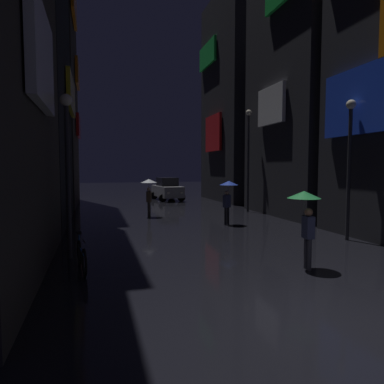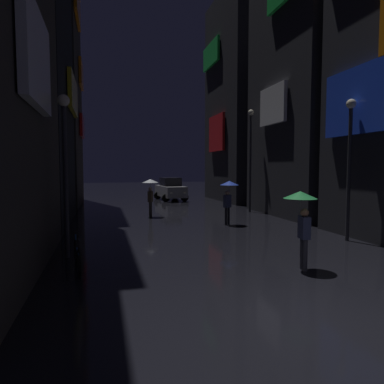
{
  "view_description": "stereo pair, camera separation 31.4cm",
  "coord_description": "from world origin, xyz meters",
  "px_view_note": "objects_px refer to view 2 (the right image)",
  "views": [
    {
      "loc": [
        -4.22,
        -5.09,
        2.75
      ],
      "look_at": [
        0.0,
        9.75,
        1.66
      ],
      "focal_mm": 32.0,
      "sensor_mm": 36.0,
      "label": 1
    },
    {
      "loc": [
        -3.92,
        -5.17,
        2.75
      ],
      "look_at": [
        0.0,
        9.75,
        1.66
      ],
      "focal_mm": 32.0,
      "sensor_mm": 36.0,
      "label": 2
    }
  ],
  "objects_px": {
    "streetlamp_right_near": "(350,152)",
    "pedestrian_midstreet_centre_blue": "(229,190)",
    "streetlamp_left_near": "(65,155)",
    "pedestrian_far_right_green": "(301,208)",
    "streetlamp_right_far": "(250,149)",
    "pedestrian_foreground_right_clear": "(150,187)",
    "bicycle_parked_at_storefront": "(78,256)",
    "car_distant": "(170,189)"
  },
  "relations": [
    {
      "from": "pedestrian_foreground_right_clear",
      "to": "streetlamp_right_near",
      "type": "height_order",
      "value": "streetlamp_right_near"
    },
    {
      "from": "pedestrian_far_right_green",
      "to": "bicycle_parked_at_storefront",
      "type": "height_order",
      "value": "pedestrian_far_right_green"
    },
    {
      "from": "streetlamp_right_far",
      "to": "streetlamp_left_near",
      "type": "distance_m",
      "value": 13.28
    },
    {
      "from": "pedestrian_far_right_green",
      "to": "streetlamp_left_near",
      "type": "relative_size",
      "value": 0.43
    },
    {
      "from": "streetlamp_right_far",
      "to": "pedestrian_midstreet_centre_blue",
      "type": "bearing_deg",
      "value": -125.6
    },
    {
      "from": "pedestrian_foreground_right_clear",
      "to": "streetlamp_right_far",
      "type": "bearing_deg",
      "value": 5.19
    },
    {
      "from": "pedestrian_midstreet_centre_blue",
      "to": "streetlamp_right_near",
      "type": "bearing_deg",
      "value": -56.59
    },
    {
      "from": "pedestrian_foreground_right_clear",
      "to": "bicycle_parked_at_storefront",
      "type": "height_order",
      "value": "pedestrian_foreground_right_clear"
    },
    {
      "from": "pedestrian_midstreet_centre_blue",
      "to": "streetlamp_left_near",
      "type": "bearing_deg",
      "value": -147.31
    },
    {
      "from": "bicycle_parked_at_storefront",
      "to": "car_distant",
      "type": "xyz_separation_m",
      "value": [
        6.28,
        18.97,
        0.54
      ]
    },
    {
      "from": "pedestrian_far_right_green",
      "to": "streetlamp_left_near",
      "type": "distance_m",
      "value": 7.05
    },
    {
      "from": "pedestrian_midstreet_centre_blue",
      "to": "streetlamp_right_far",
      "type": "xyz_separation_m",
      "value": [
        3.03,
        4.23,
        2.22
      ]
    },
    {
      "from": "pedestrian_midstreet_centre_blue",
      "to": "pedestrian_far_right_green",
      "type": "relative_size",
      "value": 1.0
    },
    {
      "from": "streetlamp_right_far",
      "to": "streetlamp_right_near",
      "type": "relative_size",
      "value": 1.2
    },
    {
      "from": "pedestrian_foreground_right_clear",
      "to": "pedestrian_far_right_green",
      "type": "distance_m",
      "value": 11.29
    },
    {
      "from": "pedestrian_foreground_right_clear",
      "to": "pedestrian_far_right_green",
      "type": "xyz_separation_m",
      "value": [
        2.59,
        -10.99,
        0.0
      ]
    },
    {
      "from": "pedestrian_foreground_right_clear",
      "to": "streetlamp_left_near",
      "type": "distance_m",
      "value": 9.04
    },
    {
      "from": "streetlamp_left_near",
      "to": "pedestrian_far_right_green",
      "type": "bearing_deg",
      "value": -24.51
    },
    {
      "from": "streetlamp_right_far",
      "to": "pedestrian_foreground_right_clear",
      "type": "bearing_deg",
      "value": -174.81
    },
    {
      "from": "car_distant",
      "to": "streetlamp_right_far",
      "type": "distance_m",
      "value": 9.9
    },
    {
      "from": "pedestrian_far_right_green",
      "to": "streetlamp_right_far",
      "type": "height_order",
      "value": "streetlamp_right_far"
    },
    {
      "from": "bicycle_parked_at_storefront",
      "to": "streetlamp_left_near",
      "type": "height_order",
      "value": "streetlamp_left_near"
    },
    {
      "from": "car_distant",
      "to": "streetlamp_left_near",
      "type": "bearing_deg",
      "value": -110.85
    },
    {
      "from": "pedestrian_far_right_green",
      "to": "streetlamp_right_far",
      "type": "relative_size",
      "value": 0.33
    },
    {
      "from": "pedestrian_midstreet_centre_blue",
      "to": "streetlamp_right_far",
      "type": "bearing_deg",
      "value": 54.4
    },
    {
      "from": "pedestrian_far_right_green",
      "to": "streetlamp_right_near",
      "type": "relative_size",
      "value": 0.4
    },
    {
      "from": "pedestrian_foreground_right_clear",
      "to": "bicycle_parked_at_storefront",
      "type": "distance_m",
      "value": 10.19
    },
    {
      "from": "pedestrian_foreground_right_clear",
      "to": "car_distant",
      "type": "distance_m",
      "value": 9.91
    },
    {
      "from": "streetlamp_left_near",
      "to": "car_distant",
      "type": "bearing_deg",
      "value": 69.15
    },
    {
      "from": "streetlamp_right_far",
      "to": "car_distant",
      "type": "bearing_deg",
      "value": 110.57
    },
    {
      "from": "pedestrian_foreground_right_clear",
      "to": "car_distant",
      "type": "bearing_deg",
      "value": 72.32
    },
    {
      "from": "pedestrian_midstreet_centre_blue",
      "to": "pedestrian_far_right_green",
      "type": "bearing_deg",
      "value": -95.47
    },
    {
      "from": "pedestrian_midstreet_centre_blue",
      "to": "streetlamp_right_near",
      "type": "relative_size",
      "value": 0.4
    },
    {
      "from": "pedestrian_midstreet_centre_blue",
      "to": "bicycle_parked_at_storefront",
      "type": "xyz_separation_m",
      "value": [
        -6.57,
        -5.9,
        -1.28
      ]
    },
    {
      "from": "streetlamp_left_near",
      "to": "streetlamp_right_near",
      "type": "bearing_deg",
      "value": -0.66
    },
    {
      "from": "streetlamp_right_near",
      "to": "pedestrian_midstreet_centre_blue",
      "type": "bearing_deg",
      "value": 123.41
    },
    {
      "from": "pedestrian_far_right_green",
      "to": "streetlamp_right_far",
      "type": "distance_m",
      "value": 12.35
    },
    {
      "from": "bicycle_parked_at_storefront",
      "to": "pedestrian_far_right_green",
      "type": "bearing_deg",
      "value": -13.68
    },
    {
      "from": "streetlamp_left_near",
      "to": "streetlamp_right_near",
      "type": "xyz_separation_m",
      "value": [
        10.0,
        -0.12,
        0.19
      ]
    },
    {
      "from": "streetlamp_right_far",
      "to": "streetlamp_right_near",
      "type": "bearing_deg",
      "value": -90.0
    },
    {
      "from": "car_distant",
      "to": "pedestrian_midstreet_centre_blue",
      "type": "bearing_deg",
      "value": -88.73
    },
    {
      "from": "pedestrian_far_right_green",
      "to": "pedestrian_foreground_right_clear",
      "type": "bearing_deg",
      "value": 103.26
    }
  ]
}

